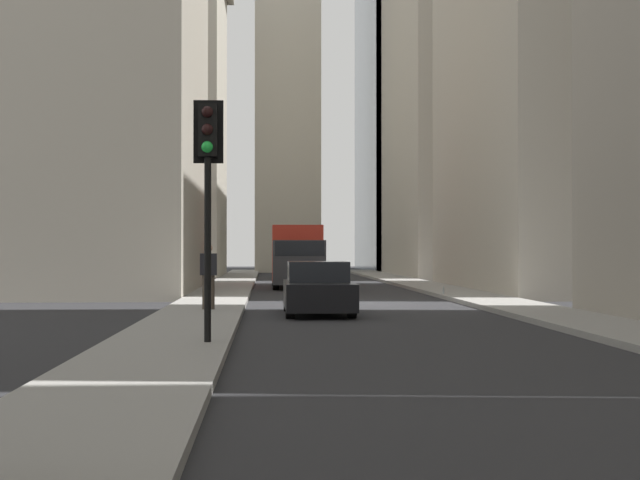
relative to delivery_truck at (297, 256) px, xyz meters
The scene contains 13 objects.
ground_plane 12.78m from the delivery_truck, behind, with size 135.00×135.00×0.00m, color #262628.
sidewalk_right 13.06m from the delivery_truck, 166.19° to the left, with size 90.00×2.20×0.14m, color gray.
sidewalk_left 13.99m from the delivery_truck, 154.93° to the right, with size 90.00×2.20×0.14m, color gray.
building_left_far 24.11m from the delivery_truck, 33.13° to the right, with size 19.71×10.00×22.84m.
building_left_midfar 15.72m from the delivery_truck, 107.53° to the right, with size 15.89×10.00×21.75m.
building_right_midfar 13.15m from the delivery_truck, 116.57° to the left, with size 13.42×10.00×19.31m.
building_right_far 20.79m from the delivery_truck, 29.69° to the left, with size 12.63×10.50×21.63m.
church_spire 36.07m from the delivery_truck, ahead, with size 5.57×5.57×39.97m.
delivery_truck is the anchor object (origin of this frame).
sedan_black 17.37m from the delivery_truck, behind, with size 4.30×1.78×1.42m.
traffic_light_foreground 26.12m from the delivery_truck, behind, with size 0.43×0.52×4.19m.
pedestrian 17.46m from the delivery_truck, behind, with size 0.26×0.44×1.75m.
discarded_bottle 10.30m from the delivery_truck, 150.62° to the right, with size 0.07×0.07×0.27m.
Camera 1 is at (-29.21, 2.74, 1.72)m, focal length 51.51 mm.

